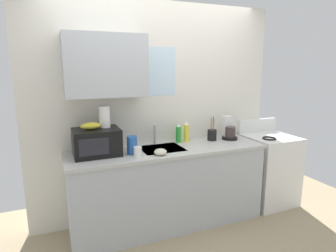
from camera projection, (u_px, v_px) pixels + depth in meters
name	position (u px, v px, depth m)	size (l,w,h in m)	color
kitchen_wall_assembly	(149.00, 105.00, 3.30)	(2.96, 0.42, 2.50)	silver
counter_unit	(168.00, 186.00, 3.23)	(2.19, 0.63, 0.90)	#B2B7BC
sink_faucet	(155.00, 135.00, 3.32)	(0.03, 0.03, 0.21)	#B2B5BA
stove_range	(268.00, 169.00, 3.78)	(0.60, 0.60, 1.08)	white
microwave	(97.00, 142.00, 2.88)	(0.46, 0.35, 0.27)	black
banana_bunch	(91.00, 126.00, 2.83)	(0.20, 0.11, 0.07)	gold
paper_towel_roll	(105.00, 117.00, 2.91)	(0.11, 0.11, 0.22)	white
coffee_maker	(229.00, 130.00, 3.54)	(0.19, 0.21, 0.28)	black
dish_soap_bottle_green	(179.00, 134.00, 3.38)	(0.06, 0.06, 0.23)	green
dish_soap_bottle_yellow	(186.00, 132.00, 3.41)	(0.06, 0.06, 0.24)	yellow
cereal_canister	(132.00, 145.00, 2.92)	(0.10, 0.10, 0.19)	#2659A5
mug_white	(138.00, 151.00, 2.86)	(0.08, 0.08, 0.10)	white
utensil_crock	(212.00, 135.00, 3.47)	(0.11, 0.11, 0.30)	black
small_bowl	(160.00, 152.00, 2.90)	(0.13, 0.13, 0.07)	beige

